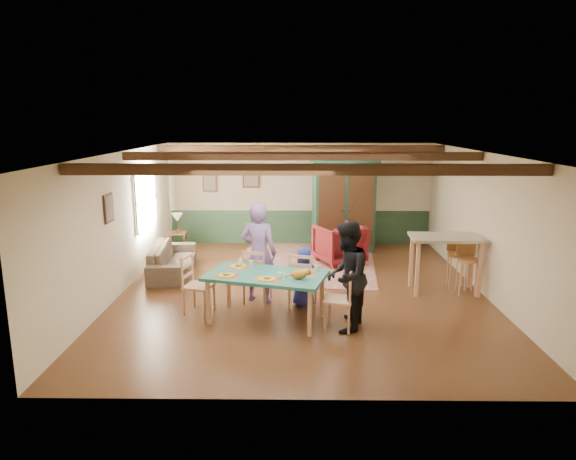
{
  "coord_description": "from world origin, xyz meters",
  "views": [
    {
      "loc": [
        -0.14,
        -9.61,
        3.31
      ],
      "look_at": [
        -0.27,
        0.37,
        1.15
      ],
      "focal_mm": 32.0,
      "sensor_mm": 36.0,
      "label": 1
    }
  ],
  "objects_px": {
    "dining_table": "(266,297)",
    "person_woman": "(346,276)",
    "person_child": "(304,277)",
    "sofa": "(173,259)",
    "person_man": "(259,253)",
    "bar_stool_right": "(467,266)",
    "armoire": "(343,206)",
    "bar_stool_left": "(457,261)",
    "cat": "(299,273)",
    "armchair": "(339,244)",
    "table_lamp": "(177,223)",
    "end_table": "(178,242)",
    "dining_chair_end_left": "(199,285)",
    "counter_table": "(445,264)",
    "dining_chair_far_right": "(303,280)",
    "dining_chair_end_right": "(339,298)",
    "dining_chair_far_left": "(257,276)"
  },
  "relations": [
    {
      "from": "dining_table",
      "to": "person_woman",
      "type": "height_order",
      "value": "person_woman"
    },
    {
      "from": "person_child",
      "to": "sofa",
      "type": "distance_m",
      "value": 3.44
    },
    {
      "from": "person_child",
      "to": "person_woman",
      "type": "bearing_deg",
      "value": 136.74
    },
    {
      "from": "person_man",
      "to": "sofa",
      "type": "height_order",
      "value": "person_man"
    },
    {
      "from": "bar_stool_right",
      "to": "person_woman",
      "type": "bearing_deg",
      "value": -139.87
    },
    {
      "from": "person_child",
      "to": "armoire",
      "type": "relative_size",
      "value": 0.46
    },
    {
      "from": "dining_table",
      "to": "bar_stool_left",
      "type": "relative_size",
      "value": 1.73
    },
    {
      "from": "cat",
      "to": "armchair",
      "type": "xyz_separation_m",
      "value": [
        0.98,
        3.81,
        -0.44
      ]
    },
    {
      "from": "table_lamp",
      "to": "bar_stool_right",
      "type": "distance_m",
      "value": 6.95
    },
    {
      "from": "armoire",
      "to": "bar_stool_left",
      "type": "distance_m",
      "value": 3.58
    },
    {
      "from": "cat",
      "to": "bar_stool_left",
      "type": "bearing_deg",
      "value": 47.75
    },
    {
      "from": "dining_table",
      "to": "sofa",
      "type": "bearing_deg",
      "value": 129.54
    },
    {
      "from": "sofa",
      "to": "bar_stool_left",
      "type": "xyz_separation_m",
      "value": [
        5.89,
        -0.92,
        0.24
      ]
    },
    {
      "from": "person_woman",
      "to": "end_table",
      "type": "relative_size",
      "value": 3.35
    },
    {
      "from": "dining_chair_end_left",
      "to": "table_lamp",
      "type": "xyz_separation_m",
      "value": [
        -1.28,
        4.1,
        0.26
      ]
    },
    {
      "from": "dining_chair_end_left",
      "to": "bar_stool_right",
      "type": "relative_size",
      "value": 0.93
    },
    {
      "from": "bar_stool_left",
      "to": "person_woman",
      "type": "bearing_deg",
      "value": -131.77
    },
    {
      "from": "sofa",
      "to": "counter_table",
      "type": "relative_size",
      "value": 1.62
    },
    {
      "from": "dining_chair_far_right",
      "to": "armoire",
      "type": "xyz_separation_m",
      "value": [
        1.08,
        4.0,
        0.67
      ]
    },
    {
      "from": "dining_chair_end_right",
      "to": "armoire",
      "type": "bearing_deg",
      "value": -170.32
    },
    {
      "from": "dining_chair_far_left",
      "to": "dining_chair_far_right",
      "type": "xyz_separation_m",
      "value": [
        0.83,
        -0.23,
        0.0
      ]
    },
    {
      "from": "dining_chair_far_left",
      "to": "cat",
      "type": "height_order",
      "value": "dining_chair_far_left"
    },
    {
      "from": "person_woman",
      "to": "sofa",
      "type": "xyz_separation_m",
      "value": [
        -3.48,
        3.01,
        -0.57
      ]
    },
    {
      "from": "table_lamp",
      "to": "armoire",
      "type": "bearing_deg",
      "value": 2.76
    },
    {
      "from": "dining_table",
      "to": "table_lamp",
      "type": "relative_size",
      "value": 3.99
    },
    {
      "from": "armchair",
      "to": "person_woman",
      "type": "bearing_deg",
      "value": 60.85
    },
    {
      "from": "table_lamp",
      "to": "bar_stool_left",
      "type": "height_order",
      "value": "bar_stool_left"
    },
    {
      "from": "dining_table",
      "to": "person_man",
      "type": "distance_m",
      "value": 1.09
    },
    {
      "from": "cat",
      "to": "person_woman",
      "type": "bearing_deg",
      "value": 8.13
    },
    {
      "from": "bar_stool_left",
      "to": "bar_stool_right",
      "type": "xyz_separation_m",
      "value": [
        0.09,
        -0.33,
        -0.01
      ]
    },
    {
      "from": "dining_chair_far_right",
      "to": "sofa",
      "type": "xyz_separation_m",
      "value": [
        -2.81,
        2.02,
        -0.19
      ]
    },
    {
      "from": "cat",
      "to": "armchair",
      "type": "bearing_deg",
      "value": 91.12
    },
    {
      "from": "counter_table",
      "to": "dining_chair_far_left",
      "type": "bearing_deg",
      "value": -169.96
    },
    {
      "from": "armchair",
      "to": "end_table",
      "type": "height_order",
      "value": "armchair"
    },
    {
      "from": "dining_chair_far_left",
      "to": "dining_chair_end_left",
      "type": "distance_m",
      "value": 1.11
    },
    {
      "from": "person_man",
      "to": "person_child",
      "type": "relative_size",
      "value": 1.72
    },
    {
      "from": "bar_stool_left",
      "to": "bar_stool_right",
      "type": "relative_size",
      "value": 1.02
    },
    {
      "from": "person_woman",
      "to": "person_child",
      "type": "height_order",
      "value": "person_woman"
    },
    {
      "from": "dining_chair_far_right",
      "to": "sofa",
      "type": "relative_size",
      "value": 0.47
    },
    {
      "from": "dining_chair_far_right",
      "to": "armoire",
      "type": "distance_m",
      "value": 4.2
    },
    {
      "from": "armoire",
      "to": "table_lamp",
      "type": "relative_size",
      "value": 4.89
    },
    {
      "from": "bar_stool_right",
      "to": "table_lamp",
      "type": "bearing_deg",
      "value": 159.11
    },
    {
      "from": "armchair",
      "to": "bar_stool_right",
      "type": "bearing_deg",
      "value": 110.71
    },
    {
      "from": "dining_chair_end_right",
      "to": "armoire",
      "type": "distance_m",
      "value": 5.03
    },
    {
      "from": "cat",
      "to": "armoire",
      "type": "relative_size",
      "value": 0.16
    },
    {
      "from": "dining_chair_far_left",
      "to": "person_woman",
      "type": "bearing_deg",
      "value": 156.43
    },
    {
      "from": "dining_chair_far_right",
      "to": "bar_stool_right",
      "type": "height_order",
      "value": "bar_stool_right"
    },
    {
      "from": "dining_chair_far_left",
      "to": "armoire",
      "type": "xyz_separation_m",
      "value": [
        1.91,
        3.77,
        0.67
      ]
    },
    {
      "from": "armoire",
      "to": "armchair",
      "type": "bearing_deg",
      "value": -106.85
    },
    {
      "from": "person_man",
      "to": "armchair",
      "type": "height_order",
      "value": "person_man"
    }
  ]
}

